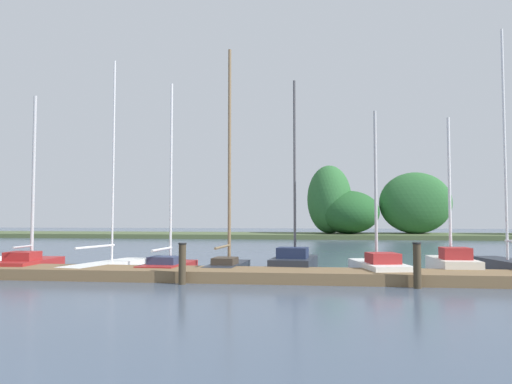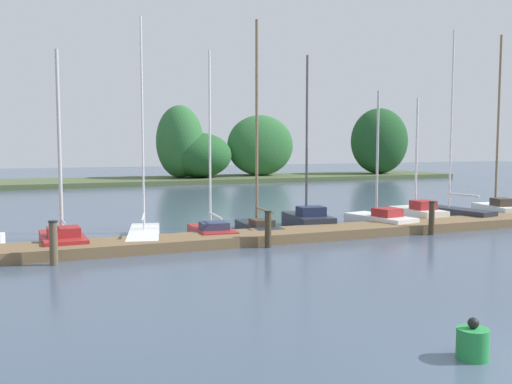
{
  "view_description": "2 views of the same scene",
  "coord_description": "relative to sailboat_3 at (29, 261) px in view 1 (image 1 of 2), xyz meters",
  "views": [
    {
      "loc": [
        3.98,
        -2.57,
        2.01
      ],
      "look_at": [
        1.84,
        15.07,
        2.92
      ],
      "focal_mm": 33.71,
      "sensor_mm": 36.0,
      "label": 1
    },
    {
      "loc": [
        -7.22,
        -5.42,
        3.44
      ],
      "look_at": [
        1.13,
        15.02,
        1.53
      ],
      "focal_mm": 39.12,
      "sensor_mm": 36.0,
      "label": 2
    }
  ],
  "objects": [
    {
      "name": "sailboat_5",
      "position": [
        5.17,
        0.11,
        -0.08
      ],
      "size": [
        1.47,
        3.05,
        6.8
      ],
      "rotation": [
        0.0,
        0.0,
        1.5
      ],
      "color": "maroon",
      "rests_on": "ground"
    },
    {
      "name": "sailboat_4",
      "position": [
        2.8,
        0.57,
        -0.12
      ],
      "size": [
        1.93,
        4.53,
        7.87
      ],
      "rotation": [
        0.0,
        0.0,
        1.35
      ],
      "color": "white",
      "rests_on": "ground"
    },
    {
      "name": "sailboat_8",
      "position": [
        12.34,
        -0.05,
        -0.03
      ],
      "size": [
        1.82,
        3.38,
        5.58
      ],
      "rotation": [
        0.0,
        0.0,
        1.77
      ],
      "color": "white",
      "rests_on": "ground"
    },
    {
      "name": "far_shore",
      "position": [
        17.18,
        29.77,
        2.13
      ],
      "size": [
        65.7,
        8.0,
        7.06
      ],
      "color": "#4C5B38",
      "rests_on": "ground"
    },
    {
      "name": "mooring_piling_3",
      "position": [
        13.11,
        -2.36,
        0.25
      ],
      "size": [
        0.25,
        0.25,
        1.28
      ],
      "color": "#3D3323",
      "rests_on": "ground"
    },
    {
      "name": "sailboat_7",
      "position": [
        9.54,
        0.94,
        0.01
      ],
      "size": [
        1.68,
        3.03,
        6.99
      ],
      "rotation": [
        0.0,
        0.0,
        1.46
      ],
      "color": "#232833",
      "rests_on": "ground"
    },
    {
      "name": "mooring_piling_2",
      "position": [
        6.35,
        -2.38,
        0.23
      ],
      "size": [
        0.25,
        0.25,
        1.22
      ],
      "color": "#3D3323",
      "rests_on": "ground"
    },
    {
      "name": "dock_pier",
      "position": [
        6.27,
        -1.27,
        -0.22
      ],
      "size": [
        29.22,
        1.8,
        0.35
      ],
      "color": "brown",
      "rests_on": "ground"
    },
    {
      "name": "sailboat_6",
      "position": [
        7.2,
        0.57,
        0.09
      ],
      "size": [
        1.22,
        3.43,
        8.13
      ],
      "rotation": [
        0.0,
        0.0,
        1.5
      ],
      "color": "#232833",
      "rests_on": "ground"
    },
    {
      "name": "sailboat_10",
      "position": [
        16.73,
        0.7,
        -0.01
      ],
      "size": [
        1.64,
        4.12,
        8.48
      ],
      "rotation": [
        0.0,
        0.0,
        1.75
      ],
      "color": "#232833",
      "rests_on": "ground"
    },
    {
      "name": "sailboat_9",
      "position": [
        14.9,
        0.77,
        0.01
      ],
      "size": [
        1.2,
        2.89,
        5.45
      ],
      "rotation": [
        0.0,
        0.0,
        1.57
      ],
      "color": "silver",
      "rests_on": "ground"
    },
    {
      "name": "sailboat_3",
      "position": [
        0.0,
        0.0,
        0.0
      ],
      "size": [
        1.42,
        3.18,
        6.48
      ],
      "rotation": [
        0.0,
        0.0,
        1.61
      ],
      "color": "maroon",
      "rests_on": "ground"
    }
  ]
}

